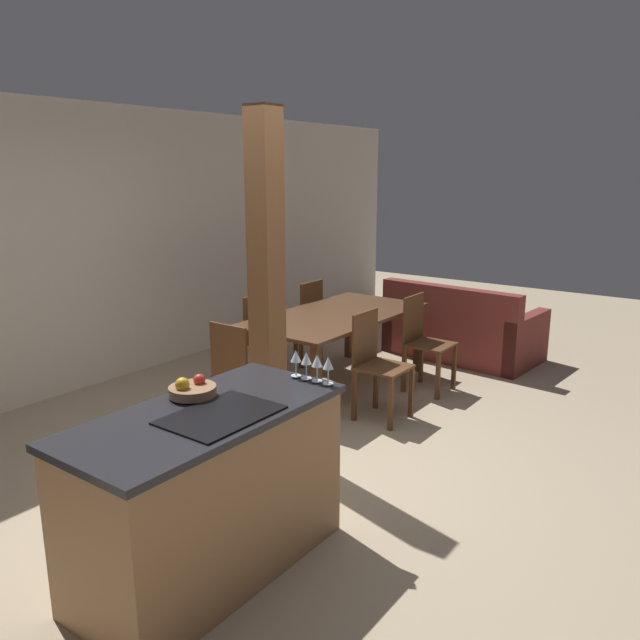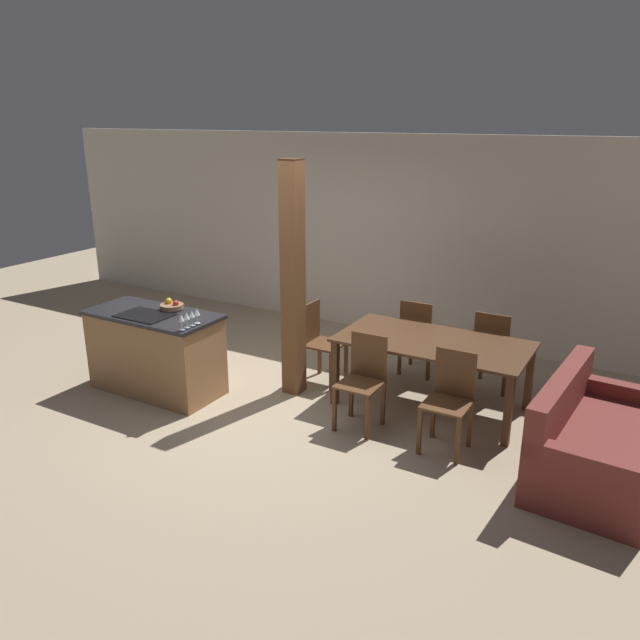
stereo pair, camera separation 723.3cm
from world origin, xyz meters
TOP-DOWN VIEW (x-y plane):
  - ground_plane at (0.00, 0.00)m, footprint 16.00×16.00m
  - wall_back at (0.00, 2.76)m, footprint 11.20×0.08m
  - kitchen_island at (-1.15, -0.37)m, footprint 1.48×0.70m
  - fruit_bowl at (-1.05, -0.17)m, footprint 0.25×0.25m
  - wine_glass_near at (-0.48, -0.65)m, footprint 0.06×0.06m
  - wine_glass_middle at (-0.48, -0.57)m, footprint 0.06×0.06m
  - wine_glass_far at (-0.48, -0.49)m, footprint 0.06×0.06m
  - wine_glass_end at (-0.48, -0.42)m, footprint 0.06×0.06m
  - dining_table at (1.61, 0.76)m, footprint 1.93×1.00m
  - dining_chair_near_left at (1.18, 0.03)m, footprint 0.40×0.40m
  - dining_chair_near_right at (2.05, 0.03)m, footprint 0.40×0.40m
  - dining_chair_far_left at (1.18, 1.49)m, footprint 0.40×0.40m
  - dining_chair_far_right at (2.05, 1.49)m, footprint 0.40×0.40m
  - dining_chair_head_end at (0.27, 0.76)m, footprint 0.40×0.40m
  - couch at (3.29, 0.18)m, footprint 1.02×1.69m
  - timber_post at (0.17, 0.37)m, footprint 0.20×0.20m

SIDE VIEW (x-z plane):
  - ground_plane at x=0.00m, z-range 0.00..0.00m
  - couch at x=3.29m, z-range -0.14..0.72m
  - kitchen_island at x=-1.15m, z-range 0.00..0.91m
  - dining_chair_near_left at x=1.18m, z-range 0.03..0.95m
  - dining_chair_near_right at x=2.05m, z-range 0.03..0.95m
  - dining_chair_far_left at x=1.18m, z-range 0.03..0.95m
  - dining_chair_far_right at x=2.05m, z-range 0.03..0.95m
  - dining_chair_head_end at x=0.27m, z-range 0.03..0.95m
  - dining_table at x=1.61m, z-range 0.28..1.02m
  - fruit_bowl at x=-1.05m, z-range 0.89..1.00m
  - wine_glass_near at x=-0.48m, z-range 0.95..1.11m
  - wine_glass_middle at x=-0.48m, z-range 0.95..1.11m
  - wine_glass_far at x=-0.48m, z-range 0.95..1.11m
  - wine_glass_end at x=-0.48m, z-range 0.95..1.11m
  - timber_post at x=0.17m, z-range 0.00..2.51m
  - wall_back at x=0.00m, z-range 0.00..2.70m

